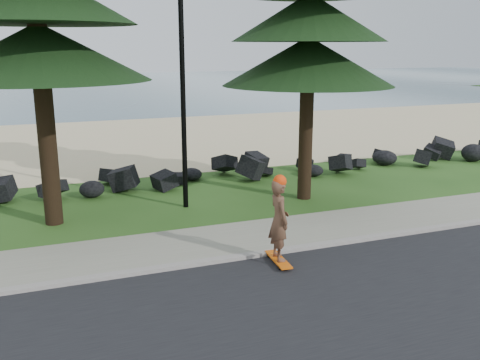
{
  "coord_description": "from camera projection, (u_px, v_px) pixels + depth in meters",
  "views": [
    {
      "loc": [
        -3.7,
        -10.73,
        4.38
      ],
      "look_at": [
        0.4,
        0.0,
        1.49
      ],
      "focal_mm": 40.0,
      "sensor_mm": 36.0,
      "label": 1
    }
  ],
  "objects": [
    {
      "name": "ground",
      "position": [
        223.0,
        245.0,
        12.07
      ],
      "size": [
        160.0,
        160.0,
        0.0
      ],
      "primitive_type": "plane",
      "color": "#254A17",
      "rests_on": "ground"
    },
    {
      "name": "road",
      "position": [
        322.0,
        347.0,
        7.99
      ],
      "size": [
        160.0,
        7.0,
        0.02
      ],
      "primitive_type": "cube",
      "color": "black",
      "rests_on": "ground"
    },
    {
      "name": "kerb",
      "position": [
        237.0,
        258.0,
        11.24
      ],
      "size": [
        160.0,
        0.2,
        0.1
      ],
      "primitive_type": "cube",
      "color": "#9F978F",
      "rests_on": "ground"
    },
    {
      "name": "sidewalk",
      "position": [
        220.0,
        241.0,
        12.24
      ],
      "size": [
        160.0,
        2.0,
        0.08
      ],
      "primitive_type": "cube",
      "color": "gray",
      "rests_on": "ground"
    },
    {
      "name": "beach_sand",
      "position": [
        122.0,
        141.0,
        25.2
      ],
      "size": [
        160.0,
        15.0,
        0.01
      ],
      "primitive_type": "cube",
      "color": "beige",
      "rests_on": "ground"
    },
    {
      "name": "ocean",
      "position": [
        70.0,
        87.0,
        58.26
      ],
      "size": [
        160.0,
        58.0,
        0.01
      ],
      "primitive_type": "cube",
      "color": "#345764",
      "rests_on": "ground"
    },
    {
      "name": "seawall_boulders",
      "position": [
        166.0,
        186.0,
        17.14
      ],
      "size": [
        60.0,
        2.4,
        1.1
      ],
      "primitive_type": null,
      "color": "black",
      "rests_on": "ground"
    },
    {
      "name": "lamp_post",
      "position": [
        182.0,
        55.0,
        13.96
      ],
      "size": [
        0.25,
        0.14,
        8.14
      ],
      "color": "black",
      "rests_on": "ground"
    },
    {
      "name": "skateboarder",
      "position": [
        279.0,
        220.0,
        10.82
      ],
      "size": [
        0.45,
        1.02,
        1.88
      ],
      "rotation": [
        0.0,
        0.0,
        1.5
      ],
      "color": "orange",
      "rests_on": "ground"
    }
  ]
}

